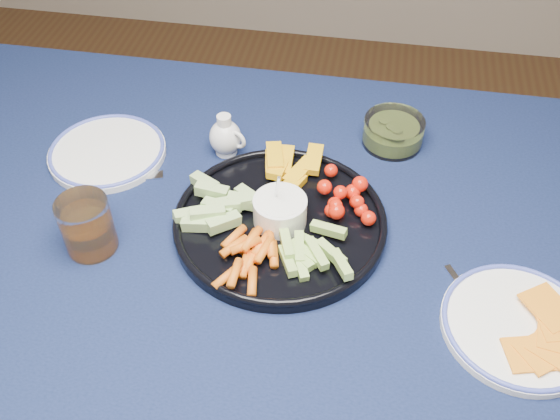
% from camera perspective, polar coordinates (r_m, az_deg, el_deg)
% --- Properties ---
extents(dining_table, '(1.67, 1.07, 0.75)m').
position_cam_1_polar(dining_table, '(1.07, -3.03, -7.18)').
color(dining_table, '#4C2E19').
rests_on(dining_table, ground).
extents(crudite_platter, '(0.35, 0.35, 0.11)m').
position_cam_1_polar(crudite_platter, '(1.03, -0.14, -0.80)').
color(crudite_platter, black).
rests_on(crudite_platter, dining_table).
extents(creamer_pitcher, '(0.07, 0.06, 0.08)m').
position_cam_1_polar(creamer_pitcher, '(1.16, -4.98, 6.66)').
color(creamer_pitcher, white).
rests_on(creamer_pitcher, dining_table).
extents(pickle_bowl, '(0.11, 0.11, 0.05)m').
position_cam_1_polar(pickle_bowl, '(1.21, 10.30, 6.96)').
color(pickle_bowl, white).
rests_on(pickle_bowl, dining_table).
extents(cheese_plate, '(0.22, 0.22, 0.03)m').
position_cam_1_polar(cheese_plate, '(0.97, 21.04, -9.73)').
color(cheese_plate, white).
rests_on(cheese_plate, dining_table).
extents(juice_tumbler, '(0.08, 0.08, 0.10)m').
position_cam_1_polar(juice_tumbler, '(1.03, -17.16, -1.59)').
color(juice_tumbler, white).
rests_on(juice_tumbler, dining_table).
extents(fork_left, '(0.15, 0.06, 0.00)m').
position_cam_1_polar(fork_left, '(1.16, -13.73, 2.86)').
color(fork_left, silver).
rests_on(fork_left, dining_table).
extents(fork_right, '(0.10, 0.16, 0.00)m').
position_cam_1_polar(fork_right, '(0.97, 18.11, -9.25)').
color(fork_right, silver).
rests_on(fork_right, dining_table).
extents(side_plate_extra, '(0.22, 0.22, 0.02)m').
position_cam_1_polar(side_plate_extra, '(1.21, -15.52, 5.19)').
color(side_plate_extra, white).
rests_on(side_plate_extra, dining_table).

